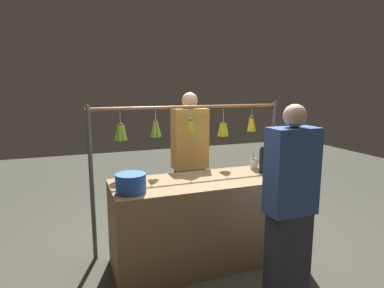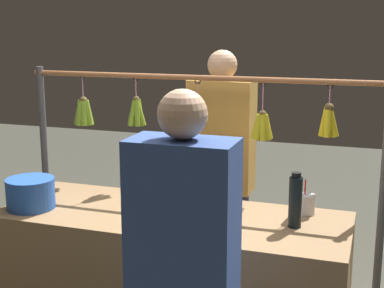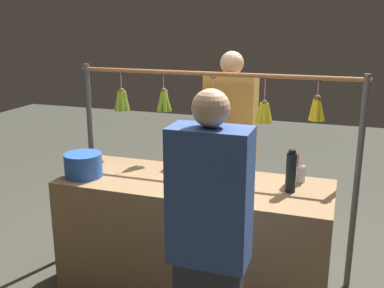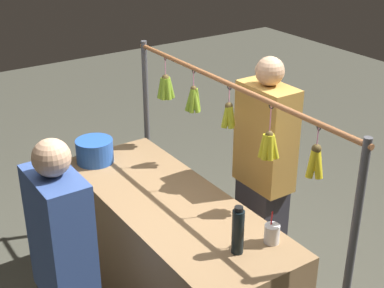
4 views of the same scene
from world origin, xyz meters
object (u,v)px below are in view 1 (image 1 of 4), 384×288
at_px(blue_bucket, 131,183).
at_px(drink_cup, 254,163).
at_px(vendor_person, 190,165).
at_px(customer_person, 290,209).
at_px(water_bottle, 262,160).

relative_size(blue_bucket, drink_cup, 1.40).
xyz_separation_m(drink_cup, vendor_person, (0.60, -0.46, -0.08)).
height_order(blue_bucket, drink_cup, drink_cup).
bearing_deg(vendor_person, customer_person, 100.48).
bearing_deg(customer_person, vendor_person, -79.52).
relative_size(vendor_person, customer_person, 1.04).
bearing_deg(blue_bucket, customer_person, 148.64).
bearing_deg(blue_bucket, water_bottle, -173.18).
relative_size(water_bottle, vendor_person, 0.17).
xyz_separation_m(water_bottle, vendor_person, (0.57, -0.67, -0.16)).
height_order(drink_cup, vendor_person, vendor_person).
bearing_deg(water_bottle, blue_bucket, 6.82).
xyz_separation_m(blue_bucket, customer_person, (-1.13, 0.69, -0.13)).
bearing_deg(blue_bucket, vendor_person, -135.26).
relative_size(water_bottle, blue_bucket, 1.07).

